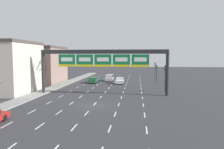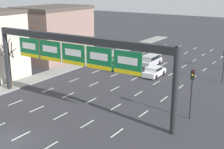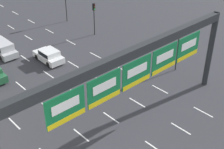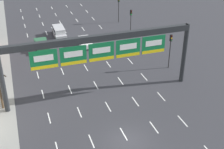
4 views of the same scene
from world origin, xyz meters
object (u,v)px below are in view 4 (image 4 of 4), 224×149
at_px(suv_silver, 59,31).
at_px(car_white, 85,41).
at_px(traffic_light_far_end, 131,17).
at_px(car_green, 42,44).
at_px(traffic_light_mid_block, 171,45).
at_px(traffic_light_near_gantry, 119,5).
at_px(sign_gantry, 101,48).

height_order(suv_silver, car_white, suv_silver).
distance_m(suv_silver, traffic_light_far_end, 12.49).
bearing_deg(traffic_light_far_end, car_green, -175.10).
height_order(car_white, traffic_light_mid_block, traffic_light_mid_block).
xyz_separation_m(car_green, traffic_light_near_gantry, (15.59, 7.99, 2.68)).
xyz_separation_m(car_green, suv_silver, (3.48, 4.27, 0.20)).
xyz_separation_m(suv_silver, car_white, (3.16, -5.30, -0.17)).
bearing_deg(traffic_light_near_gantry, suv_silver, -162.94).
xyz_separation_m(car_green, traffic_light_far_end, (15.42, 1.32, 2.37)).
distance_m(car_white, traffic_light_mid_block, 14.61).
relative_size(suv_silver, traffic_light_mid_block, 1.00).
xyz_separation_m(car_white, traffic_light_far_end, (8.78, 2.35, 2.34)).
xyz_separation_m(car_green, traffic_light_mid_block, (15.79, -12.09, 2.72)).
relative_size(sign_gantry, traffic_light_mid_block, 4.50).
bearing_deg(traffic_light_far_end, sign_gantry, -121.31).
bearing_deg(car_green, car_white, -8.79).
height_order(car_green, traffic_light_far_end, traffic_light_far_end).
bearing_deg(suv_silver, car_white, -59.22).
height_order(car_green, suv_silver, suv_silver).
xyz_separation_m(car_white, traffic_light_near_gantry, (8.95, 9.01, 2.65)).
bearing_deg(traffic_light_near_gantry, car_green, -152.87).
bearing_deg(car_green, traffic_light_mid_block, -37.45).
relative_size(car_white, traffic_light_mid_block, 0.83).
relative_size(sign_gantry, car_white, 5.43).
bearing_deg(traffic_light_far_end, suv_silver, 166.13).
height_order(car_white, traffic_light_far_end, traffic_light_far_end).
distance_m(suv_silver, traffic_light_mid_block, 20.63).
bearing_deg(traffic_light_mid_block, car_white, 129.58).
bearing_deg(car_white, car_green, 171.21).
relative_size(traffic_light_near_gantry, traffic_light_far_end, 1.11).
bearing_deg(traffic_light_near_gantry, car_white, -134.80).
bearing_deg(traffic_light_mid_block, traffic_light_near_gantry, 90.56).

